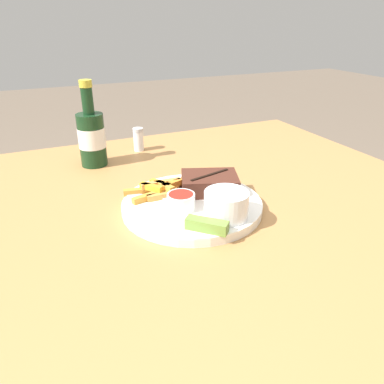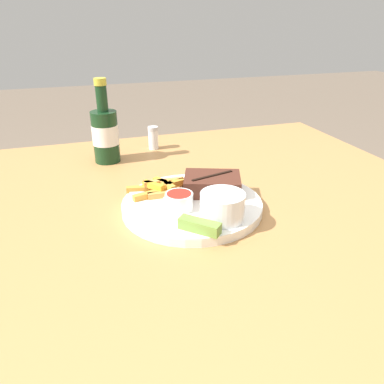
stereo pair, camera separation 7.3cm
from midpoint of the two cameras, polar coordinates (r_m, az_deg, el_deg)
The scene contains 11 objects.
dining_table at distance 0.79m, azimuth -2.67°, elevation -7.98°, with size 1.15×1.03×0.72m.
dinner_plate at distance 0.74m, azimuth -2.81°, elevation -2.09°, with size 0.28×0.28×0.02m.
steak_portion at distance 0.77m, azimuth 0.01°, elevation 1.33°, with size 0.14×0.12×0.04m.
fries_pile at distance 0.77m, azimuth -7.69°, elevation 0.49°, with size 0.14×0.07×0.02m.
coleslaw_cup at distance 0.67m, azimuth 2.15°, elevation -1.77°, with size 0.08×0.08×0.05m.
dipping_sauce_cup at distance 0.70m, azimuth -4.66°, elevation -1.44°, with size 0.05×0.05×0.03m.
pickle_spear at distance 0.64m, azimuth -1.02°, elevation -5.18°, with size 0.07×0.07×0.02m.
fork_utensil at distance 0.76m, azimuth -8.15°, elevation -0.87°, with size 0.12×0.09×0.00m.
knife_utensil at distance 0.77m, azimuth -2.89°, elevation -0.16°, with size 0.13×0.13×0.01m.
beer_bottle at distance 0.99m, azimuth -17.14°, elevation 8.09°, with size 0.07×0.07×0.21m.
salt_shaker at distance 1.08m, azimuth -10.10°, elevation 7.89°, with size 0.03×0.03×0.07m.
Camera 1 is at (-0.27, -0.60, 1.07)m, focal length 35.00 mm.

